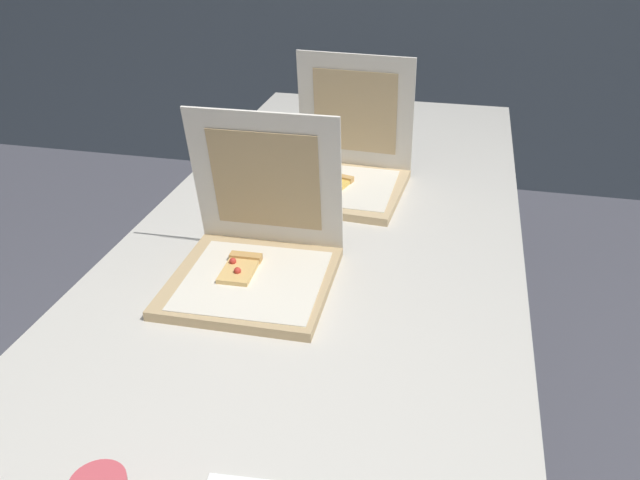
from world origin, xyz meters
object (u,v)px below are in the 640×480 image
(pizza_box_middle, at_px, (344,171))
(cup_white_far, at_px, (274,151))
(pizza_box_front, at_px, (254,258))
(table, at_px, (328,242))
(cup_white_mid, at_px, (232,187))

(pizza_box_middle, relative_size, cup_white_far, 5.24)
(pizza_box_front, distance_m, cup_white_far, 0.72)
(table, height_order, cup_white_far, cup_white_far)
(table, relative_size, pizza_box_middle, 6.35)
(pizza_box_front, bearing_deg, pizza_box_middle, 78.86)
(pizza_box_front, height_order, pizza_box_middle, pizza_box_middle)
(pizza_box_front, relative_size, pizza_box_middle, 0.97)
(cup_white_far, xyz_separation_m, cup_white_mid, (-0.03, -0.30, 0.00))
(table, bearing_deg, cup_white_far, 122.84)
(cup_white_far, bearing_deg, table, -57.16)
(pizza_box_front, relative_size, cup_white_far, 5.09)
(pizza_box_front, bearing_deg, table, 68.42)
(pizza_box_middle, xyz_separation_m, cup_white_far, (-0.26, 0.16, -0.02))
(pizza_box_front, distance_m, pizza_box_middle, 0.55)
(pizza_box_middle, bearing_deg, table, -84.05)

